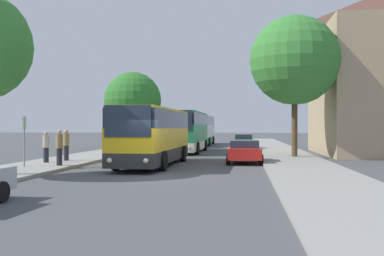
{
  "coord_description": "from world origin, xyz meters",
  "views": [
    {
      "loc": [
        3.92,
        -19.46,
        2.18
      ],
      "look_at": [
        -0.01,
        14.6,
        2.1
      ],
      "focal_mm": 42.0,
      "sensor_mm": 36.0,
      "label": 1
    }
  ],
  "objects_px": {
    "parked_car_right_far": "(244,142)",
    "pedestrian_waiting_near": "(59,147)",
    "bus_stop_sign": "(24,135)",
    "bus_rear": "(201,130)",
    "bus_front": "(153,135)",
    "bus_middle": "(187,131)",
    "tree_left_near": "(133,101)",
    "pedestrian_walking_back": "(46,147)",
    "parked_car_right_near": "(244,151)",
    "tree_right_near": "(295,60)",
    "pedestrian_waiting_far": "(66,145)"
  },
  "relations": [
    {
      "from": "parked_car_right_far",
      "to": "pedestrian_waiting_near",
      "type": "xyz_separation_m",
      "value": [
        -9.7,
        -20.45,
        0.34
      ]
    },
    {
      "from": "bus_stop_sign",
      "to": "bus_rear",
      "type": "bearing_deg",
      "value": 79.48
    },
    {
      "from": "bus_stop_sign",
      "to": "parked_car_right_far",
      "type": "bearing_deg",
      "value": 62.28
    },
    {
      "from": "bus_front",
      "to": "bus_middle",
      "type": "bearing_deg",
      "value": 90.56
    },
    {
      "from": "tree_left_near",
      "to": "bus_front",
      "type": "bearing_deg",
      "value": -72.78
    },
    {
      "from": "bus_middle",
      "to": "parked_car_right_far",
      "type": "relative_size",
      "value": 2.63
    },
    {
      "from": "pedestrian_waiting_near",
      "to": "pedestrian_walking_back",
      "type": "bearing_deg",
      "value": -109.05
    },
    {
      "from": "bus_front",
      "to": "parked_car_right_near",
      "type": "bearing_deg",
      "value": 24.02
    },
    {
      "from": "bus_middle",
      "to": "bus_rear",
      "type": "bearing_deg",
      "value": 92.04
    },
    {
      "from": "parked_car_right_far",
      "to": "tree_right_near",
      "type": "relative_size",
      "value": 0.42
    },
    {
      "from": "bus_front",
      "to": "parked_car_right_near",
      "type": "distance_m",
      "value": 5.63
    },
    {
      "from": "bus_stop_sign",
      "to": "tree_right_near",
      "type": "xyz_separation_m",
      "value": [
        14.69,
        9.62,
        5.01
      ]
    },
    {
      "from": "bus_front",
      "to": "bus_stop_sign",
      "type": "height_order",
      "value": "bus_front"
    },
    {
      "from": "pedestrian_walking_back",
      "to": "bus_rear",
      "type": "bearing_deg",
      "value": 169.82
    },
    {
      "from": "bus_middle",
      "to": "pedestrian_waiting_near",
      "type": "distance_m",
      "value": 16.17
    },
    {
      "from": "bus_front",
      "to": "pedestrian_waiting_far",
      "type": "relative_size",
      "value": 5.5
    },
    {
      "from": "bus_front",
      "to": "parked_car_right_near",
      "type": "height_order",
      "value": "bus_front"
    },
    {
      "from": "parked_car_right_near",
      "to": "pedestrian_waiting_near",
      "type": "height_order",
      "value": "pedestrian_waiting_near"
    },
    {
      "from": "bus_stop_sign",
      "to": "tree_right_near",
      "type": "height_order",
      "value": "tree_right_near"
    },
    {
      "from": "parked_car_right_far",
      "to": "bus_stop_sign",
      "type": "xyz_separation_m",
      "value": [
        -11.21,
        -21.33,
        0.98
      ]
    },
    {
      "from": "bus_stop_sign",
      "to": "pedestrian_waiting_far",
      "type": "distance_m",
      "value": 4.31
    },
    {
      "from": "parked_car_right_near",
      "to": "tree_left_near",
      "type": "distance_m",
      "value": 21.65
    },
    {
      "from": "bus_front",
      "to": "tree_right_near",
      "type": "relative_size",
      "value": 1.07
    },
    {
      "from": "bus_front",
      "to": "parked_car_right_far",
      "type": "bearing_deg",
      "value": 76.01
    },
    {
      "from": "parked_car_right_near",
      "to": "parked_car_right_far",
      "type": "distance_m",
      "value": 16.19
    },
    {
      "from": "bus_front",
      "to": "bus_rear",
      "type": "bearing_deg",
      "value": 91.75
    },
    {
      "from": "bus_rear",
      "to": "tree_right_near",
      "type": "relative_size",
      "value": 1.24
    },
    {
      "from": "bus_front",
      "to": "bus_rear",
      "type": "distance_m",
      "value": 29.33
    },
    {
      "from": "bus_middle",
      "to": "pedestrian_walking_back",
      "type": "xyz_separation_m",
      "value": [
        -6.41,
        -13.59,
        -0.79
      ]
    },
    {
      "from": "bus_rear",
      "to": "pedestrian_waiting_far",
      "type": "relative_size",
      "value": 6.34
    },
    {
      "from": "pedestrian_waiting_near",
      "to": "parked_car_right_near",
      "type": "bearing_deg",
      "value": 143.77
    },
    {
      "from": "tree_right_near",
      "to": "bus_stop_sign",
      "type": "bearing_deg",
      "value": -146.77
    },
    {
      "from": "parked_car_right_far",
      "to": "parked_car_right_near",
      "type": "bearing_deg",
      "value": 90.63
    },
    {
      "from": "bus_stop_sign",
      "to": "pedestrian_waiting_near",
      "type": "relative_size",
      "value": 1.37
    },
    {
      "from": "tree_right_near",
      "to": "pedestrian_waiting_near",
      "type": "bearing_deg",
      "value": -146.44
    },
    {
      "from": "bus_front",
      "to": "pedestrian_waiting_near",
      "type": "relative_size",
      "value": 5.49
    },
    {
      "from": "bus_rear",
      "to": "tree_left_near",
      "type": "xyz_separation_m",
      "value": [
        -6.11,
        -9.25,
        3.02
      ]
    },
    {
      "from": "pedestrian_waiting_far",
      "to": "tree_left_near",
      "type": "distance_m",
      "value": 19.24
    },
    {
      "from": "bus_front",
      "to": "pedestrian_walking_back",
      "type": "distance_m",
      "value": 6.23
    },
    {
      "from": "pedestrian_waiting_far",
      "to": "bus_middle",
      "type": "bearing_deg",
      "value": 34.74
    },
    {
      "from": "bus_middle",
      "to": "parked_car_right_far",
      "type": "height_order",
      "value": "bus_middle"
    },
    {
      "from": "bus_rear",
      "to": "bus_front",
      "type": "bearing_deg",
      "value": -89.81
    },
    {
      "from": "bus_rear",
      "to": "parked_car_right_near",
      "type": "relative_size",
      "value": 3.06
    },
    {
      "from": "parked_car_right_far",
      "to": "pedestrian_walking_back",
      "type": "distance_m",
      "value": 21.77
    },
    {
      "from": "tree_right_near",
      "to": "bus_middle",
      "type": "bearing_deg",
      "value": 141.34
    },
    {
      "from": "pedestrian_waiting_near",
      "to": "pedestrian_walking_back",
      "type": "xyz_separation_m",
      "value": [
        -1.57,
        1.82,
        -0.06
      ]
    },
    {
      "from": "parked_car_right_far",
      "to": "pedestrian_waiting_near",
      "type": "distance_m",
      "value": 22.63
    },
    {
      "from": "parked_car_right_far",
      "to": "tree_right_near",
      "type": "xyz_separation_m",
      "value": [
        3.48,
        -11.7,
        5.99
      ]
    },
    {
      "from": "pedestrian_waiting_near",
      "to": "pedestrian_walking_back",
      "type": "relative_size",
      "value": 1.06
    },
    {
      "from": "parked_car_right_far",
      "to": "bus_rear",
      "type": "bearing_deg",
      "value": -64.25
    }
  ]
}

